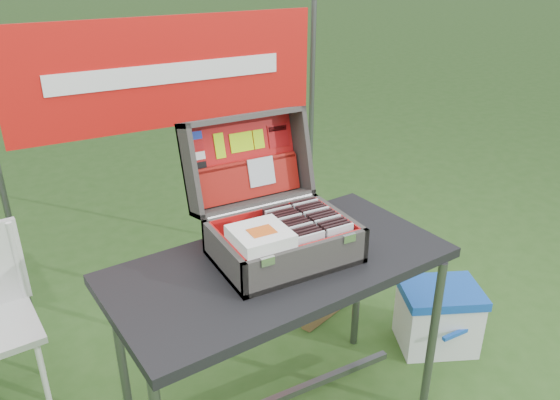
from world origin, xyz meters
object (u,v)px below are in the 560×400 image
cardboard_box (325,285)px  suitcase (276,195)px  table (280,346)px  cooler (438,317)px

cardboard_box → suitcase: bearing=-159.0°
suitcase → cardboard_box: 1.11m
table → cardboard_box: bearing=37.6°
cooler → cardboard_box: 0.61m
cooler → cardboard_box: cardboard_box is taller
table → cardboard_box: 0.82m
cooler → cardboard_box: size_ratio=1.00×
cardboard_box → table: bearing=-156.0°
table → suitcase: suitcase is taller
table → cardboard_box: (0.58, 0.54, -0.21)m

